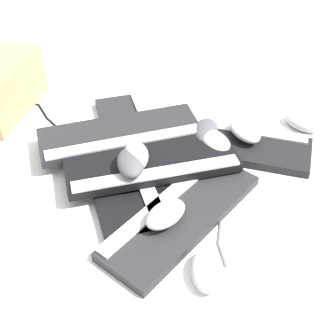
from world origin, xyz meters
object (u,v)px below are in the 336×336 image
Objects in this scene: keyboard_4 at (152,164)px; keyboard_1 at (181,215)px; keyboard_5 at (120,134)px; mouse_3 at (166,214)px; keyboard_3 at (134,140)px; mouse_7 at (244,130)px; mouse_6 at (135,157)px; mouse_2 at (206,131)px; mouse_1 at (302,122)px; keyboard_2 at (230,143)px; keyboard_0 at (118,175)px; mouse_0 at (131,163)px; mouse_4 at (215,141)px; mouse_5 at (206,271)px.

keyboard_1 is at bearing 97.47° from keyboard_4.
mouse_3 reaches higher than keyboard_5.
keyboard_4 is (-0.01, 0.15, 0.03)m from keyboard_3.
mouse_7 is (-0.28, -0.05, 0.01)m from keyboard_4.
mouse_6 reaches higher than keyboard_5.
mouse_7 is at bearing 163.92° from keyboard_5.
mouse_2 is at bearing -50.72° from mouse_6.
keyboard_2 is at bearing -111.91° from mouse_1.
keyboard_0 is 4.01× the size of mouse_0.
mouse_6 is at bearing 2.36° from keyboard_4.
keyboard_1 is at bearing 45.06° from keyboard_2.
keyboard_0 is 0.09m from keyboard_4.
keyboard_5 reaches higher than keyboard_3.
keyboard_5 is 4.02× the size of mouse_3.
keyboard_3 is 4.05× the size of mouse_4.
keyboard_3 is at bearing -176.12° from keyboard_5.
keyboard_3 is at bearing -86.63° from keyboard_4.
keyboard_0 is 4.01× the size of mouse_1.
mouse_2 is at bearing -122.48° from keyboard_1.
mouse_6 is 0.33m from mouse_7.
keyboard_3 is at bearing -82.34° from mouse_2.
mouse_5 is 1.00× the size of mouse_6.
keyboard_4 is 4.07× the size of mouse_2.
mouse_0 is (-0.03, 0.04, 0.07)m from keyboard_0.
keyboard_0 is at bearing -49.14° from mouse_2.
mouse_0 reaches higher than keyboard_2.
mouse_3 is at bearing 107.46° from keyboard_0.
mouse_2 is (-0.24, -0.10, -0.03)m from mouse_0.
mouse_6 is at bearing 66.56° from mouse_3.
mouse_4 is at bearing 15.85° from mouse_3.
mouse_5 is at bearing 97.87° from keyboard_5.
keyboard_4 is 0.49m from mouse_1.
mouse_4 is (0.06, 0.02, 0.04)m from keyboard_2.
keyboard_5 is 0.15m from mouse_6.
mouse_7 is at bearing 7.72° from mouse_3.
mouse_1 is 1.00× the size of mouse_4.
keyboard_4 is (0.24, 0.06, 0.03)m from keyboard_2.
keyboard_1 is 0.52m from mouse_1.
keyboard_4 is (-0.09, 0.02, 0.03)m from keyboard_0.
mouse_6 is (-0.04, 0.02, 0.07)m from keyboard_0.
keyboard_4 is 0.19m from mouse_4.
mouse_4 is at bearing -62.99° from mouse_6.
mouse_7 is at bearing 176.00° from keyboard_2.
mouse_3 is (0.20, 0.27, 0.00)m from mouse_2.
keyboard_2 is (-0.33, -0.04, 0.00)m from keyboard_0.
keyboard_0 is 4.01× the size of mouse_7.
mouse_1 is 0.30m from mouse_4.
mouse_1 is (-0.53, 0.07, -0.02)m from keyboard_5.
keyboard_5 is 0.26m from mouse_4.
mouse_6 is (0.04, 0.00, 0.04)m from keyboard_4.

